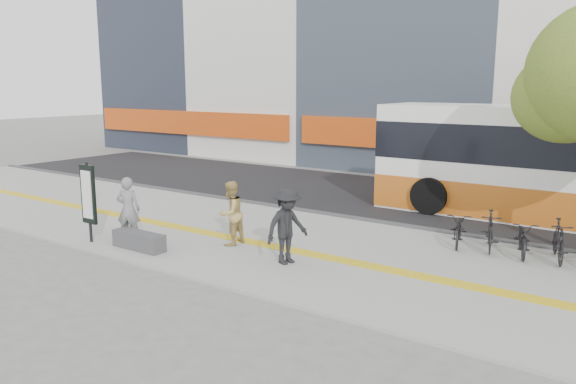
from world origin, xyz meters
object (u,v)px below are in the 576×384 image
Objects in this scene: bench at (139,241)px; seated_woman at (128,209)px; pedestrian_dark at (287,226)px; pedestrian_tan at (231,213)px; signboard at (88,196)px.

bench is 0.90× the size of seated_woman.
pedestrian_dark reaches higher than bench.
seated_woman is at bearing -63.42° from pedestrian_tan.
pedestrian_dark is at bearing 17.97° from bench.
pedestrian_dark is at bearing 76.30° from pedestrian_tan.
signboard is at bearing -169.19° from bench.
signboard is 1.11m from seated_woman.
pedestrian_tan is at bearing -179.67° from seated_woman.
bench is at bearing -46.62° from pedestrian_tan.
pedestrian_dark is (3.85, 1.25, 0.70)m from bench.
pedestrian_tan is at bearing 31.37° from signboard.
bench is at bearing 122.59° from pedestrian_dark.
pedestrian_dark is at bearing 162.83° from seated_woman.
bench is 4.10m from pedestrian_dark.
seated_woman reaches higher than bench.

